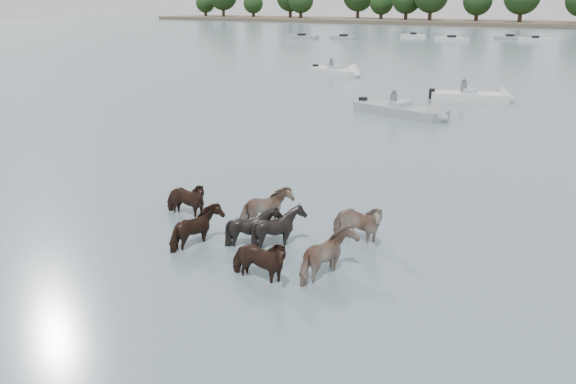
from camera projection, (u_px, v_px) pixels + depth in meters
The scene contains 6 objects.
ground at pixel (261, 284), 12.36m from camera, with size 400.00×400.00×0.00m, color slate.
shoreline at pixel (391, 21), 166.94m from camera, with size 160.00×30.00×1.00m, color #4C4233.
pony_herd at pixel (266, 231), 14.18m from camera, with size 6.82×3.95×1.31m.
motorboat_a at pixel (482, 97), 35.03m from camera, with size 5.14×3.26×1.92m.
motorboat_b at pixel (412, 113), 30.21m from camera, with size 5.79×2.69×1.92m.
motorboat_f at pixel (342, 73), 47.28m from camera, with size 5.50×2.88×1.92m.
Camera 1 is at (6.95, -8.74, 5.68)m, focal length 36.40 mm.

